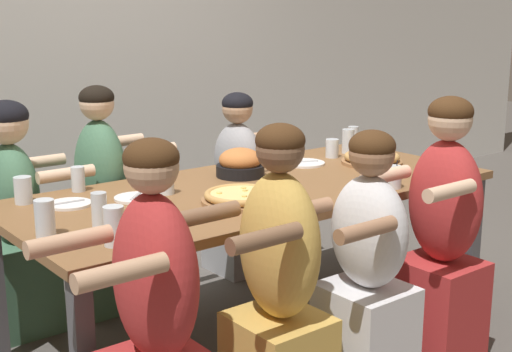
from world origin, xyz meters
The scene contains 27 objects.
ground_plane centered at (0.00, 0.00, 0.00)m, with size 18.00×18.00×0.00m, color #514C47.
restaurant_back_panel centered at (0.00, 1.86, 1.60)m, with size 10.00×0.06×3.20m, color silver.
dining_table centered at (0.00, 0.00, 0.68)m, with size 2.37×1.03×0.74m.
pizza_board_main centered at (0.81, 0.00, 0.77)m, with size 0.33×0.33×0.06m.
pizza_board_second centered at (-0.24, -0.19, 0.77)m, with size 0.35×0.35×0.05m.
skillet_bowl centered at (0.07, 0.21, 0.81)m, with size 0.36×0.25×0.15m.
empty_plate_a centered at (-0.73, -0.20, 0.75)m, with size 0.22×0.22×0.02m.
empty_plate_b centered at (0.51, 0.22, 0.75)m, with size 0.23×0.23×0.02m.
empty_plate_c centered at (-0.85, 0.23, 0.75)m, with size 0.19×0.19×0.02m.
empty_plate_d centered at (-0.57, 0.15, 0.75)m, with size 0.19×0.19×0.02m.
cocktail_glass_blue centered at (0.49, -0.43, 0.79)m, with size 0.08×0.08×0.13m.
drinking_glass_a centered at (-0.94, -0.37, 0.81)m, with size 0.08×0.08×0.15m.
drinking_glass_b centered at (-0.41, 0.14, 0.79)m, with size 0.07×0.07×0.12m.
drinking_glass_c centered at (-0.99, 0.39, 0.80)m, with size 0.08×0.08×0.12m.
drinking_glass_d centered at (-1.10, -0.12, 0.81)m, with size 0.07×0.07×0.14m.
drinking_glass_e centered at (0.76, 0.26, 0.79)m, with size 0.07×0.07×0.11m.
drinking_glass_f centered at (1.04, 0.37, 0.81)m, with size 0.06×0.06×0.14m.
drinking_glass_g centered at (0.92, 0.29, 0.81)m, with size 0.07×0.07×0.14m.
drinking_glass_h centered at (-0.90, -0.17, 0.81)m, with size 0.06×0.06×0.15m.
drinking_glass_i centered at (-0.71, 0.44, 0.79)m, with size 0.06×0.06×0.12m.
diner_near_midright centered at (0.48, -0.73, 0.56)m, with size 0.51×0.40×1.21m.
diner_near_midleft centered at (-0.48, -0.73, 0.54)m, with size 0.51×0.40×1.19m.
diner_far_midright centered at (0.45, 0.73, 0.50)m, with size 0.51×0.40×1.10m.
diner_near_left centered at (-0.99, -0.73, 0.54)m, with size 0.51×0.40×1.19m.
diner_far_left centered at (-0.92, 0.73, 0.54)m, with size 0.51×0.40×1.16m.
diner_near_center centered at (0.00, -0.73, 0.51)m, with size 0.51×0.40×1.11m.
diner_far_midleft centered at (-0.45, 0.73, 0.54)m, with size 0.51×0.40×1.20m.
Camera 1 is at (-2.06, -2.60, 1.58)m, focal length 50.00 mm.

